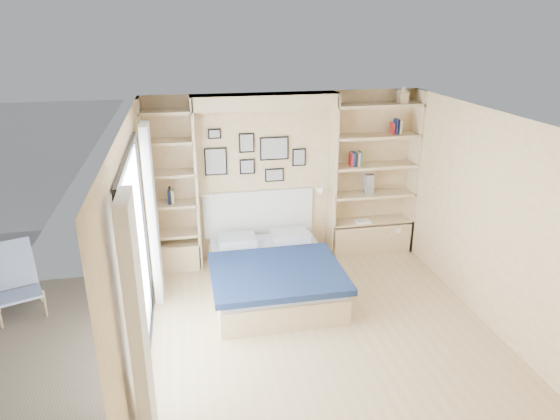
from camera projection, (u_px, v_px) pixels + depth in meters
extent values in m
plane|color=tan|center=(323.00, 336.00, 5.80)|extent=(4.50, 4.50, 0.00)
plane|color=beige|center=(284.00, 177.00, 7.42)|extent=(4.00, 0.00, 4.00)
plane|color=beige|center=(422.00, 373.00, 3.29)|extent=(4.00, 0.00, 4.00)
plane|color=beige|center=(134.00, 253.00, 4.99)|extent=(0.00, 4.50, 4.50)
plane|color=beige|center=(494.00, 224.00, 5.72)|extent=(0.00, 4.50, 4.50)
plane|color=white|center=(331.00, 121.00, 4.91)|extent=(4.50, 4.50, 0.00)
cube|color=#CFB288|center=(196.00, 186.00, 7.02)|extent=(0.04, 0.35, 2.50)
cube|color=#CFB288|center=(333.00, 178.00, 7.38)|extent=(0.04, 0.35, 2.50)
cube|color=#CFB288|center=(265.00, 101.00, 6.79)|extent=(2.00, 0.35, 0.20)
cube|color=#CFB288|center=(413.00, 173.00, 7.62)|extent=(0.04, 0.35, 2.50)
cube|color=#CFB288|center=(146.00, 189.00, 6.89)|extent=(0.04, 0.35, 2.50)
cube|color=#CFB288|center=(370.00, 236.00, 7.86)|extent=(1.30, 0.35, 0.50)
cube|color=#CFB288|center=(176.00, 255.00, 7.33)|extent=(0.70, 0.35, 0.40)
cube|color=black|center=(126.00, 158.00, 4.64)|extent=(0.04, 2.08, 0.06)
cube|color=black|center=(149.00, 354.00, 5.43)|extent=(0.04, 2.08, 0.06)
cube|color=black|center=(131.00, 322.00, 4.11)|extent=(0.04, 0.06, 2.20)
cube|color=black|center=(144.00, 228.00, 5.98)|extent=(0.04, 0.06, 2.20)
cube|color=silver|center=(137.00, 265.00, 5.04)|extent=(0.01, 2.00, 2.20)
cube|color=white|center=(139.00, 336.00, 3.85)|extent=(0.10, 0.45, 2.30)
cube|color=white|center=(152.00, 215.00, 6.24)|extent=(0.10, 0.45, 2.30)
cube|color=#CFB288|center=(371.00, 221.00, 7.77)|extent=(1.30, 0.35, 0.04)
cube|color=#CFB288|center=(373.00, 194.00, 7.61)|extent=(1.30, 0.35, 0.04)
cube|color=#CFB288|center=(375.00, 166.00, 7.45)|extent=(1.30, 0.35, 0.04)
cube|color=#CFB288|center=(377.00, 136.00, 7.29)|extent=(1.30, 0.35, 0.04)
cube|color=#CFB288|center=(379.00, 105.00, 7.13)|extent=(1.30, 0.35, 0.04)
cube|color=#CFB288|center=(175.00, 233.00, 7.20)|extent=(0.70, 0.35, 0.04)
cube|color=#CFB288|center=(172.00, 204.00, 7.04)|extent=(0.70, 0.35, 0.04)
cube|color=#CFB288|center=(170.00, 174.00, 6.88)|extent=(0.70, 0.35, 0.04)
cube|color=#CFB288|center=(167.00, 142.00, 6.72)|extent=(0.70, 0.35, 0.04)
cube|color=#CFB288|center=(165.00, 112.00, 6.58)|extent=(0.70, 0.35, 0.04)
cube|color=#CFB288|center=(272.00, 281.00, 6.68)|extent=(1.55, 1.94, 0.34)
cube|color=#B5BCC6|center=(272.00, 266.00, 6.60)|extent=(1.51, 1.90, 0.10)
cube|color=#142448|center=(277.00, 273.00, 6.27)|extent=(1.65, 1.36, 0.08)
cube|color=#B5BCC6|center=(237.00, 240.00, 7.10)|extent=(0.53, 0.39, 0.12)
cube|color=#B5BCC6|center=(290.00, 236.00, 7.25)|extent=(0.53, 0.39, 0.12)
cube|color=white|center=(259.00, 213.00, 7.50)|extent=(1.65, 0.04, 0.70)
cube|color=black|center=(216.00, 161.00, 7.10)|extent=(0.32, 0.02, 0.40)
cube|color=gray|center=(216.00, 162.00, 7.09)|extent=(0.28, 0.01, 0.36)
cube|color=black|center=(247.00, 143.00, 7.10)|extent=(0.22, 0.02, 0.28)
cube|color=gray|center=(247.00, 143.00, 7.09)|extent=(0.18, 0.01, 0.24)
cube|color=black|center=(247.00, 167.00, 7.22)|extent=(0.22, 0.02, 0.22)
cube|color=gray|center=(247.00, 167.00, 7.21)|extent=(0.18, 0.01, 0.18)
cube|color=black|center=(274.00, 148.00, 7.21)|extent=(0.42, 0.02, 0.34)
cube|color=gray|center=(274.00, 149.00, 7.19)|extent=(0.38, 0.01, 0.30)
cube|color=black|center=(274.00, 175.00, 7.35)|extent=(0.28, 0.02, 0.20)
cube|color=gray|center=(274.00, 175.00, 7.34)|extent=(0.24, 0.01, 0.16)
cube|color=black|center=(299.00, 157.00, 7.33)|extent=(0.20, 0.02, 0.26)
cube|color=gray|center=(299.00, 157.00, 7.32)|extent=(0.16, 0.01, 0.22)
cube|color=black|center=(214.00, 134.00, 6.96)|extent=(0.18, 0.02, 0.14)
cube|color=gray|center=(214.00, 134.00, 6.95)|extent=(0.14, 0.01, 0.10)
cylinder|color=silver|center=(207.00, 196.00, 7.02)|extent=(0.20, 0.02, 0.02)
cone|color=white|center=(214.00, 197.00, 7.05)|extent=(0.13, 0.12, 0.15)
cylinder|color=silver|center=(325.00, 188.00, 7.33)|extent=(0.20, 0.02, 0.02)
cone|color=white|center=(318.00, 190.00, 7.32)|extent=(0.13, 0.12, 0.15)
cube|color=#A51E1E|center=(351.00, 159.00, 7.33)|extent=(0.02, 0.15, 0.19)
cube|color=navy|center=(352.00, 159.00, 7.34)|extent=(0.03, 0.15, 0.20)
cube|color=black|center=(354.00, 159.00, 7.34)|extent=(0.03, 0.15, 0.20)
cube|color=tan|center=(358.00, 159.00, 7.35)|extent=(0.04, 0.15, 0.20)
cube|color=#2A5A3A|center=(360.00, 158.00, 7.35)|extent=(0.03, 0.15, 0.21)
cube|color=#A51E1E|center=(392.00, 128.00, 7.29)|extent=(0.02, 0.15, 0.17)
cube|color=navy|center=(396.00, 127.00, 7.29)|extent=(0.03, 0.15, 0.21)
cube|color=black|center=(397.00, 126.00, 7.29)|extent=(0.03, 0.15, 0.22)
cube|color=#BFB28C|center=(399.00, 127.00, 7.30)|extent=(0.04, 0.15, 0.21)
cube|color=navy|center=(169.00, 197.00, 6.99)|extent=(0.02, 0.15, 0.19)
cube|color=black|center=(170.00, 196.00, 6.99)|extent=(0.03, 0.15, 0.23)
cube|color=tan|center=(173.00, 196.00, 7.00)|extent=(0.03, 0.15, 0.21)
cube|color=#CFB288|center=(403.00, 98.00, 7.15)|extent=(0.13, 0.13, 0.15)
cone|color=#CFB288|center=(403.00, 89.00, 7.11)|extent=(0.20, 0.20, 0.08)
cube|color=slate|center=(369.00, 184.00, 7.53)|extent=(0.12, 0.12, 0.30)
cube|color=white|center=(363.00, 221.00, 7.68)|extent=(0.22, 0.16, 0.03)
cylinder|color=tan|center=(0.00, 316.00, 5.79)|extent=(0.08, 0.14, 0.43)
cylinder|color=tan|center=(45.00, 304.00, 6.02)|extent=(0.08, 0.14, 0.43)
cylinder|color=tan|center=(37.00, 276.00, 6.47)|extent=(0.15, 0.34, 0.71)
cube|color=#3D60B8|center=(19.00, 295.00, 6.05)|extent=(0.67, 0.74, 0.16)
cube|color=#3D60B8|center=(12.00, 264.00, 6.30)|extent=(0.55, 0.39, 0.58)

